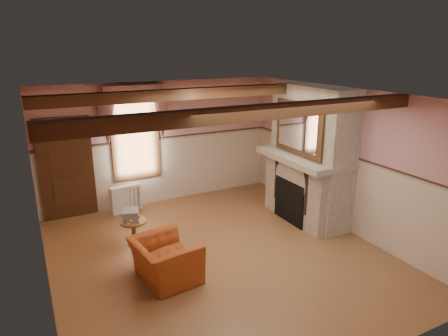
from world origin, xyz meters
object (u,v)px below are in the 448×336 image
radiator (126,198)px  mantel_clock (282,142)px  oil_lamp (288,142)px  armchair (165,260)px  side_table (134,234)px  bowl (312,155)px

radiator → mantel_clock: (3.21, -1.33, 1.22)m
mantel_clock → oil_lamp: (0.00, -0.21, 0.04)m
armchair → oil_lamp: 3.84m
side_table → oil_lamp: size_ratio=1.96×
side_table → bowl: bowl is taller
side_table → radiator: 1.81m
armchair → radiator: bearing=-10.0°
armchair → bowl: 3.58m
radiator → oil_lamp: (3.21, -1.54, 1.26)m
armchair → oil_lamp: size_ratio=3.65×
mantel_clock → oil_lamp: 0.21m
mantel_clock → radiator: bearing=157.5°
side_table → mantel_clock: (3.50, 0.45, 1.25)m
radiator → bowl: 4.13m
armchair → bowl: (3.33, 0.67, 1.13)m
side_table → radiator: bearing=80.7°
armchair → mantel_clock: size_ratio=4.25×
armchair → oil_lamp: (3.33, 1.46, 1.23)m
side_table → bowl: bearing=-8.9°
side_table → armchair: bearing=-81.9°
oil_lamp → bowl: bearing=-90.0°
radiator → oil_lamp: bearing=-36.8°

